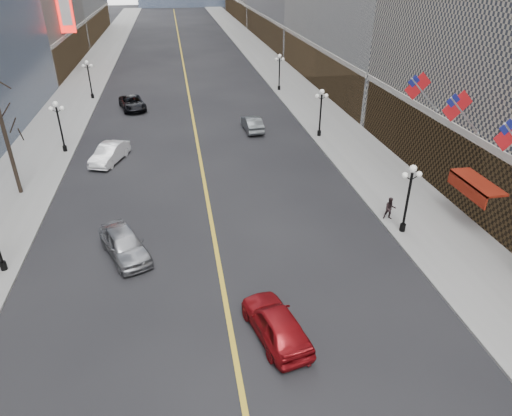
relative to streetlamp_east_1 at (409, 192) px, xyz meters
name	(u,v)px	position (x,y,z in m)	size (l,w,h in m)	color
sidewalk_east	(288,82)	(2.20, 40.00, -2.83)	(6.00, 230.00, 0.15)	gray
sidewalk_west	(80,91)	(-25.80, 40.00, -2.83)	(6.00, 230.00, 0.15)	gray
lane_line	(185,71)	(-11.80, 50.00, -2.89)	(0.25, 200.00, 0.02)	gold
streetlamp_east_1	(409,192)	(0.00, 0.00, 0.00)	(1.26, 0.44, 4.52)	black
streetlamp_east_2	(321,108)	(0.00, 18.00, 0.00)	(1.26, 0.44, 4.52)	black
streetlamp_east_3	(279,68)	(0.00, 36.00, 0.00)	(1.26, 0.44, 4.52)	black
streetlamp_west_2	(59,121)	(-23.60, 18.00, 0.00)	(1.26, 0.44, 4.52)	black
streetlamp_west_3	(89,75)	(-23.60, 36.00, 0.00)	(1.26, 0.44, 4.52)	black
flag_4	(459,109)	(3.51, 2.00, 4.39)	(2.87, 0.12, 2.87)	#B2B2B7
flag_5	(420,88)	(3.51, 7.00, 4.39)	(2.87, 0.12, 2.87)	#B2B2B7
awning_c	(474,184)	(4.30, 0.00, 0.18)	(1.40, 4.00, 0.93)	maroon
car_nb_near	(124,244)	(-17.07, 0.42, -2.08)	(1.95, 4.85, 1.65)	gray
car_nb_mid	(110,153)	(-19.39, 15.07, -2.12)	(1.66, 4.76, 1.57)	silver
car_nb_far	(132,103)	(-18.42, 30.61, -2.15)	(2.48, 5.38, 1.50)	black
car_sb_mid	(276,323)	(-9.80, -7.46, -2.09)	(1.91, 4.75, 1.62)	maroon
car_sb_far	(252,124)	(-6.10, 20.95, -2.16)	(1.57, 4.49, 1.48)	#4E5356
ped_east_walk	(390,208)	(-0.20, 1.58, -1.98)	(0.75, 0.41, 1.55)	black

